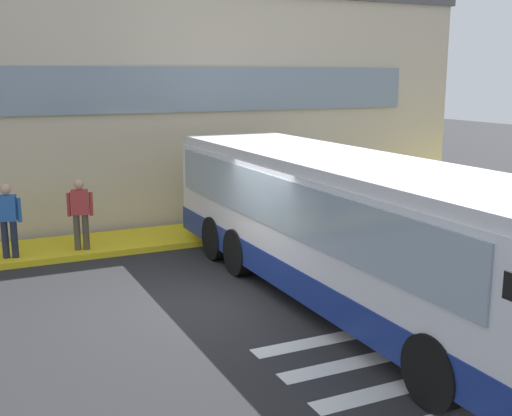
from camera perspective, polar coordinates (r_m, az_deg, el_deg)
ground_plane at (r=12.02m, az=-4.18°, el=-8.52°), size 80.00×90.00×0.02m
bay_paint_stripes at (r=9.66m, az=16.94°, el=-14.20°), size 4.40×3.96×0.01m
terminal_building at (r=22.43m, az=-16.87°, el=9.15°), size 23.17×13.80×6.65m
boarding_curb at (r=16.37m, az=-10.24°, el=-2.84°), size 25.37×2.00×0.15m
bus_main_foreground at (r=11.77m, az=8.38°, el=-2.21°), size 3.03×11.67×2.70m
passenger_by_doorway at (r=15.10m, az=-21.41°, el=-0.79°), size 0.57×0.32×1.68m
passenger_at_curb_edge at (r=15.30m, az=-15.53°, el=-0.12°), size 0.58×0.44×1.68m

